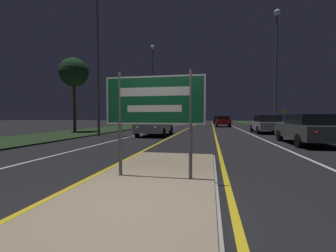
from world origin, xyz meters
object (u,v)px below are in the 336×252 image
streetlight_right_near (276,53)px  car_approaching_0 (155,126)px  car_receding_1 (267,124)px  highway_sign (154,104)px  car_receding_2 (223,121)px  streetlight_left_far (153,74)px  car_receding_3 (219,120)px  warning_sign (284,117)px  streetlight_left_near (98,40)px  car_receding_0 (308,129)px

streetlight_right_near → car_approaching_0: size_ratio=2.32×
streetlight_right_near → car_receding_1: 6.34m
highway_sign → car_receding_1: highway_sign is taller
car_receding_1 → car_receding_2: (-2.90, 11.62, 0.00)m
streetlight_left_far → car_receding_2: bearing=10.9°
car_receding_1 → car_receding_3: bearing=97.2°
highway_sign → car_receding_3: (2.63, 39.53, -0.83)m
highway_sign → streetlight_left_far: streetlight_left_far is taller
warning_sign → streetlight_right_near: bearing=-114.6°
highway_sign → warning_sign: 22.88m
streetlight_left_far → car_receding_2: 11.44m
streetlight_right_near → warning_sign: (2.06, 4.49, -5.53)m
streetlight_left_near → streetlight_right_near: streetlight_left_near is taller
streetlight_left_far → car_receding_3: (9.24, 14.47, -6.27)m
streetlight_left_far → streetlight_left_near: bearing=-90.1°
highway_sign → streetlight_left_near: streetlight_left_near is taller
car_receding_0 → car_receding_3: car_receding_0 is taller
streetlight_left_near → streetlight_right_near: 14.83m
streetlight_right_near → car_receding_0: size_ratio=2.29×
streetlight_left_far → car_approaching_0: bearing=-74.5°
car_receding_1 → car_receding_2: bearing=104.0°
highway_sign → car_receding_0: (5.80, 7.49, -0.84)m
streetlight_left_near → warning_sign: size_ratio=5.17×
car_receding_1 → car_approaching_0: 9.37m
car_receding_3 → car_approaching_0: size_ratio=0.91×
streetlight_left_far → car_receding_1: size_ratio=2.38×
streetlight_right_near → car_receding_1: bearing=-126.0°
car_receding_2 → car_approaching_0: (-5.56, -15.63, -0.06)m
car_receding_2 → car_receding_3: car_receding_2 is taller
streetlight_left_near → car_receding_1: (12.31, 5.12, -5.92)m
streetlight_right_near → car_receding_0: bearing=-95.5°
car_receding_1 → car_approaching_0: size_ratio=1.00×
warning_sign → streetlight_left_near: bearing=-144.4°
streetlight_left_near → streetlight_left_far: streetlight_left_far is taller
streetlight_right_near → car_receding_2: bearing=110.9°
streetlight_left_near → car_receding_1: size_ratio=2.35×
highway_sign → warning_sign: highway_sign is taller
streetlight_left_far → warning_sign: size_ratio=5.25×
highway_sign → car_receding_1: 16.30m
highway_sign → car_receding_1: size_ratio=0.47×
highway_sign → warning_sign: (8.75, 21.14, -0.26)m
streetlight_left_near → warning_sign: (15.38, 11.00, -5.35)m
warning_sign → streetlight_left_far: bearing=165.7°
warning_sign → car_approaching_0: bearing=-139.4°
car_receding_0 → car_receding_1: (-0.12, 7.77, 0.01)m
highway_sign → streetlight_right_near: 18.70m
streetlight_left_far → car_receding_3: bearing=57.4°
streetlight_left_near → car_approaching_0: streetlight_left_near is taller
streetlight_right_near → highway_sign: bearing=-111.9°
car_receding_2 → warning_sign: warning_sign is taller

